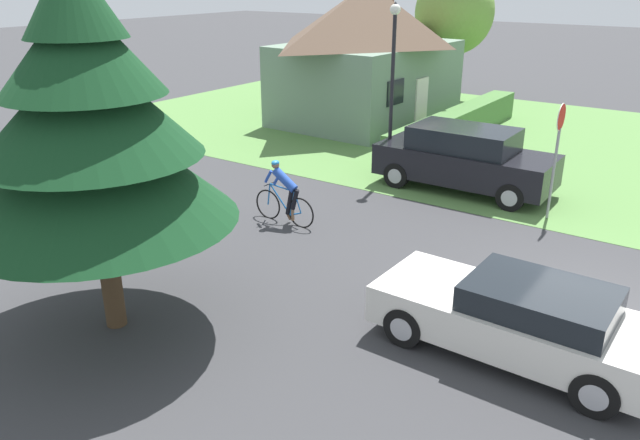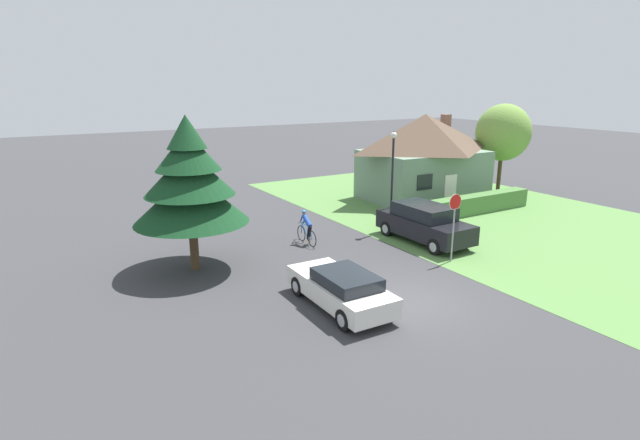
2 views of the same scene
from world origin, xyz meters
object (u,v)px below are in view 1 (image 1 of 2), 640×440
object	(u,v)px
cottage_house	(367,51)
cyclist	(284,194)
street_lamp	(393,69)
deciduous_tree_right	(454,13)
conifer_tall_near	(89,124)
sedan_left_lane	(517,319)
stop_sign	(558,140)
parked_suv_right	(464,159)

from	to	relation	value
cottage_house	cyclist	distance (m)	12.07
street_lamp	deciduous_tree_right	size ratio (longest dim) A/B	0.84
conifer_tall_near	cyclist	bearing A→B (deg)	5.40
cottage_house	deciduous_tree_right	bearing A→B (deg)	-6.63
sedan_left_lane	street_lamp	xyz separation A→B (m)	(7.18, 6.30, 2.57)
conifer_tall_near	sedan_left_lane	bearing A→B (deg)	-62.99
cyclist	stop_sign	size ratio (longest dim) A/B	0.62
parked_suv_right	stop_sign	size ratio (longest dim) A/B	1.68
parked_suv_right	street_lamp	xyz separation A→B (m)	(-0.14, 2.32, 2.31)
street_lamp	stop_sign	bearing A→B (deg)	-98.36
cyclist	stop_sign	world-z (taller)	stop_sign
cyclist	cottage_house	bearing A→B (deg)	-67.74
cyclist	deciduous_tree_right	xyz separation A→B (m)	(17.23, 3.35, 3.30)
cyclist	parked_suv_right	distance (m)	5.55
parked_suv_right	street_lamp	world-z (taller)	street_lamp
sedan_left_lane	deciduous_tree_right	distance (m)	22.27
cottage_house	conifer_tall_near	bearing A→B (deg)	-161.14
cyclist	parked_suv_right	bearing A→B (deg)	-117.01
sedan_left_lane	cyclist	bearing A→B (deg)	-19.12
cottage_house	street_lamp	xyz separation A→B (m)	(-6.30, -4.61, 0.41)
cottage_house	deciduous_tree_right	world-z (taller)	deciduous_tree_right
stop_sign	deciduous_tree_right	distance (m)	15.88
cottage_house	conifer_tall_near	distance (m)	17.29
sedan_left_lane	conifer_tall_near	bearing A→B (deg)	28.06
deciduous_tree_right	cottage_house	bearing A→B (deg)	170.87
stop_sign	street_lamp	distance (m)	5.17
cottage_house	deciduous_tree_right	distance (m)	6.36
conifer_tall_near	deciduous_tree_right	world-z (taller)	conifer_tall_near
stop_sign	street_lamp	bearing A→B (deg)	-98.76
cyclist	conifer_tall_near	size ratio (longest dim) A/B	0.29
cottage_house	conifer_tall_near	xyz separation A→B (m)	(-16.57, -4.86, 0.77)
stop_sign	conifer_tall_near	bearing A→B (deg)	-26.80
cottage_house	stop_sign	size ratio (longest dim) A/B	2.74
cyclist	deciduous_tree_right	distance (m)	17.86
stop_sign	deciduous_tree_right	size ratio (longest dim) A/B	0.49
cyclist	parked_suv_right	size ratio (longest dim) A/B	0.37
cyclist	street_lamp	xyz separation A→B (m)	(4.77, -0.27, 2.48)
sedan_left_lane	parked_suv_right	bearing A→B (deg)	-60.40
sedan_left_lane	stop_sign	bearing A→B (deg)	-77.38
parked_suv_right	deciduous_tree_right	distance (m)	14.04
parked_suv_right	stop_sign	world-z (taller)	stop_sign
cottage_house	deciduous_tree_right	size ratio (longest dim) A/B	1.34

